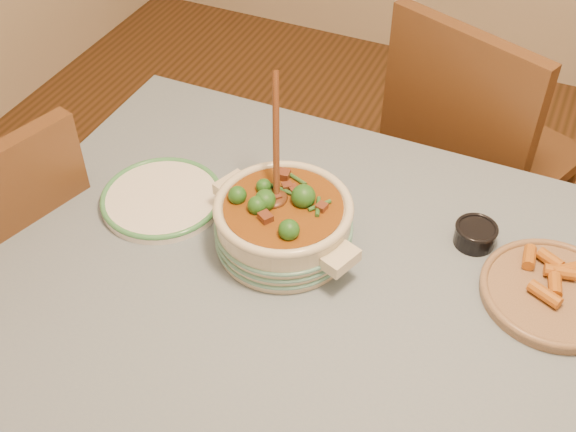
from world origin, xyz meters
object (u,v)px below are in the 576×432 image
object	(u,v)px
dining_table	(369,334)
condiment_bowl	(476,234)
white_plate	(162,198)
chair_far	(471,150)
fried_plate	(553,291)
stew_casserole	(283,220)

from	to	relation	value
dining_table	condiment_bowl	world-z (taller)	condiment_bowl
dining_table	white_plate	world-z (taller)	white_plate
white_plate	chair_far	world-z (taller)	chair_far
condiment_bowl	chair_far	bearing A→B (deg)	100.94
fried_plate	chair_far	size ratio (longest dim) A/B	0.38
white_plate	dining_table	bearing A→B (deg)	-9.43
dining_table	white_plate	bearing A→B (deg)	170.57
stew_casserole	condiment_bowl	bearing A→B (deg)	25.04
dining_table	stew_casserole	bearing A→B (deg)	160.91
stew_casserole	white_plate	xyz separation A→B (m)	(-0.31, 0.01, -0.06)
stew_casserole	white_plate	distance (m)	0.31
chair_far	dining_table	bearing A→B (deg)	110.00
stew_casserole	dining_table	bearing A→B (deg)	-19.09
dining_table	white_plate	distance (m)	0.55
stew_casserole	condiment_bowl	xyz separation A→B (m)	(0.37, 0.17, -0.05)
stew_casserole	chair_far	size ratio (longest dim) A/B	0.37
dining_table	stew_casserole	distance (m)	0.29
stew_casserole	fried_plate	world-z (taller)	stew_casserole
dining_table	condiment_bowl	distance (m)	0.31
stew_casserole	white_plate	world-z (taller)	stew_casserole
white_plate	stew_casserole	bearing A→B (deg)	-1.78
dining_table	stew_casserole	xyz separation A→B (m)	(-0.23, 0.08, 0.16)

